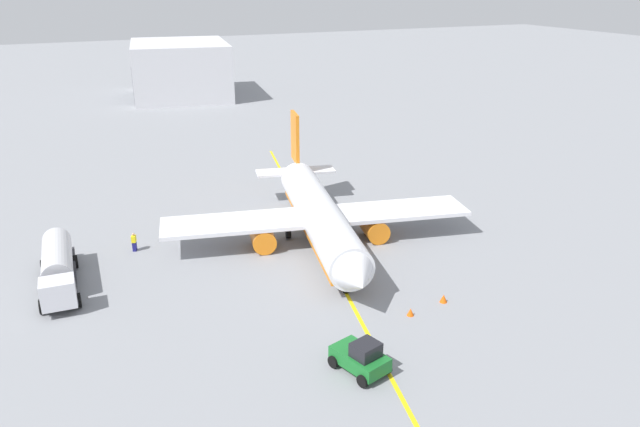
{
  "coord_description": "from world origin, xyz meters",
  "views": [
    {
      "loc": [
        46.82,
        -21.04,
        23.01
      ],
      "look_at": [
        0.0,
        0.0,
        3.0
      ],
      "focal_mm": 34.57,
      "sensor_mm": 36.0,
      "label": 1
    }
  ],
  "objects_px": {
    "airplane": "(319,216)",
    "safety_cone_nose": "(410,312)",
    "safety_cone_wingtip": "(444,298)",
    "fuel_tanker": "(58,266)",
    "refueling_worker": "(134,242)",
    "pushback_tug": "(361,357)"
  },
  "relations": [
    {
      "from": "airplane",
      "to": "safety_cone_wingtip",
      "type": "relative_size",
      "value": 46.17
    },
    {
      "from": "airplane",
      "to": "safety_cone_nose",
      "type": "bearing_deg",
      "value": 2.69
    },
    {
      "from": "safety_cone_nose",
      "to": "safety_cone_wingtip",
      "type": "relative_size",
      "value": 0.92
    },
    {
      "from": "airplane",
      "to": "fuel_tanker",
      "type": "bearing_deg",
      "value": -91.27
    },
    {
      "from": "safety_cone_wingtip",
      "to": "fuel_tanker",
      "type": "bearing_deg",
      "value": -119.05
    },
    {
      "from": "airplane",
      "to": "fuel_tanker",
      "type": "height_order",
      "value": "airplane"
    },
    {
      "from": "pushback_tug",
      "to": "refueling_worker",
      "type": "distance_m",
      "value": 26.08
    },
    {
      "from": "airplane",
      "to": "safety_cone_nose",
      "type": "relative_size",
      "value": 50.06
    },
    {
      "from": "fuel_tanker",
      "to": "safety_cone_wingtip",
      "type": "height_order",
      "value": "fuel_tanker"
    },
    {
      "from": "safety_cone_nose",
      "to": "safety_cone_wingtip",
      "type": "xyz_separation_m",
      "value": [
        -0.64,
        3.3,
        0.02
      ]
    },
    {
      "from": "fuel_tanker",
      "to": "safety_cone_nose",
      "type": "bearing_deg",
      "value": 56.41
    },
    {
      "from": "fuel_tanker",
      "to": "airplane",
      "type": "bearing_deg",
      "value": 88.73
    },
    {
      "from": "refueling_worker",
      "to": "safety_cone_wingtip",
      "type": "bearing_deg",
      "value": 46.1
    },
    {
      "from": "fuel_tanker",
      "to": "refueling_worker",
      "type": "height_order",
      "value": "fuel_tanker"
    },
    {
      "from": "pushback_tug",
      "to": "refueling_worker",
      "type": "xyz_separation_m",
      "value": [
        -24.07,
        -10.04,
        -0.19
      ]
    },
    {
      "from": "safety_cone_nose",
      "to": "safety_cone_wingtip",
      "type": "bearing_deg",
      "value": 101.05
    },
    {
      "from": "airplane",
      "to": "safety_cone_wingtip",
      "type": "bearing_deg",
      "value": 15.88
    },
    {
      "from": "pushback_tug",
      "to": "safety_cone_wingtip",
      "type": "relative_size",
      "value": 6.36
    },
    {
      "from": "safety_cone_wingtip",
      "to": "airplane",
      "type": "bearing_deg",
      "value": -164.12
    },
    {
      "from": "pushback_tug",
      "to": "refueling_worker",
      "type": "height_order",
      "value": "pushback_tug"
    },
    {
      "from": "fuel_tanker",
      "to": "safety_cone_wingtip",
      "type": "xyz_separation_m",
      "value": [
        14.5,
        26.11,
        -1.42
      ]
    },
    {
      "from": "airplane",
      "to": "safety_cone_wingtip",
      "type": "height_order",
      "value": "airplane"
    }
  ]
}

